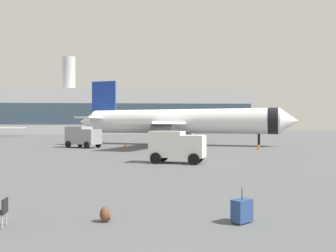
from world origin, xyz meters
TOP-DOWN VIEW (x-y plane):
  - airplane_at_gate at (5.02, 49.68)m, footprint 34.34×31.48m
  - service_truck at (-8.78, 43.41)m, footprint 5.22×4.48m
  - cargo_van at (2.40, 23.15)m, footprint 4.81×3.48m
  - safety_cone_near at (-3.03, 42.93)m, footprint 0.44×0.44m
  - safety_cone_mid at (14.05, 38.08)m, footprint 0.44×0.44m
  - rolling_suitcase at (2.97, 5.66)m, footprint 0.75×0.70m
  - traveller_backpack at (-1.35, 6.05)m, footprint 0.36×0.40m
  - gate_chair at (-4.45, 5.65)m, footprint 0.52×0.52m
  - terminal_building at (-16.69, 121.64)m, footprint 109.89×18.34m

SIDE VIEW (x-z plane):
  - traveller_backpack at x=-1.35m, z-range -0.01..0.47m
  - safety_cone_near at x=-3.03m, z-range -0.01..0.72m
  - safety_cone_mid at x=14.05m, z-range -0.01..0.76m
  - rolling_suitcase at x=2.97m, z-range -0.16..0.94m
  - gate_chair at x=-4.45m, z-range 0.07..0.93m
  - cargo_van at x=2.40m, z-range 0.15..2.75m
  - service_truck at x=-8.78m, z-range 0.16..3.05m
  - airplane_at_gate at x=5.02m, z-range -1.59..8.91m
  - terminal_building at x=-16.69m, z-range -5.90..21.52m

